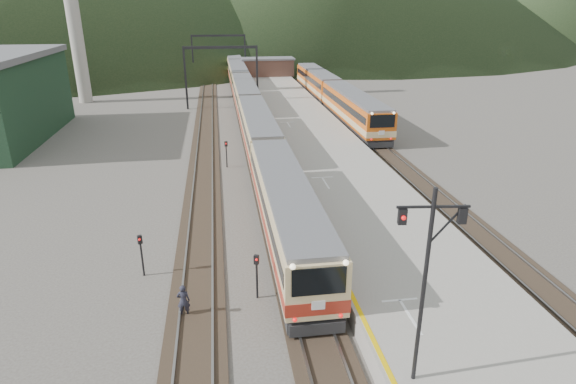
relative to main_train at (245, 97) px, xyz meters
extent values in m
cube|color=black|center=(0.00, -12.26, -1.80)|extent=(2.60, 200.00, 0.12)
cube|color=slate|center=(-0.72, -12.26, -1.70)|extent=(0.10, 200.00, 0.14)
cube|color=slate|center=(0.72, -12.26, -1.70)|extent=(0.10, 200.00, 0.14)
cube|color=black|center=(-5.00, -12.26, -1.80)|extent=(2.60, 200.00, 0.12)
cube|color=slate|center=(-5.72, -12.26, -1.70)|extent=(0.10, 200.00, 0.14)
cube|color=slate|center=(-4.28, -12.26, -1.70)|extent=(0.10, 200.00, 0.14)
cube|color=black|center=(11.50, -12.26, -1.80)|extent=(2.60, 200.00, 0.12)
cube|color=slate|center=(10.78, -12.26, -1.70)|extent=(0.10, 200.00, 0.14)
cube|color=slate|center=(12.22, -12.26, -1.70)|extent=(0.10, 200.00, 0.14)
cube|color=gray|center=(5.60, -14.26, -1.36)|extent=(8.00, 100.00, 1.00)
cube|color=black|center=(-7.50, 2.74, 2.14)|extent=(0.25, 0.25, 8.00)
cube|color=black|center=(1.80, 2.74, 2.14)|extent=(0.25, 0.25, 8.00)
cube|color=black|center=(-2.85, 2.74, 5.94)|extent=(9.30, 0.22, 0.35)
cube|color=black|center=(-7.50, 27.74, 2.14)|extent=(0.25, 0.25, 8.00)
cube|color=black|center=(1.80, 27.74, 2.14)|extent=(0.25, 0.25, 8.00)
cube|color=black|center=(-2.85, 27.74, 5.94)|extent=(9.30, 0.22, 0.35)
cube|color=#52352C|center=(5.60, 25.74, 0.54)|extent=(9.00, 4.00, 2.80)
cube|color=slate|center=(5.60, 25.74, 2.09)|extent=(9.40, 4.40, 0.30)
cube|color=#D4B780|center=(0.00, -36.95, 0.00)|extent=(2.67, 17.98, 3.26)
cube|color=#D4B780|center=(0.00, -18.48, 0.00)|extent=(2.67, 17.98, 3.26)
cube|color=#D4B780|center=(0.00, 0.00, 0.00)|extent=(2.67, 17.98, 3.26)
cube|color=#D4B780|center=(0.00, 18.48, 0.00)|extent=(2.67, 17.98, 3.26)
cube|color=#D4B780|center=(0.00, 36.95, 0.00)|extent=(2.67, 17.98, 3.26)
cube|color=#CE5613|center=(11.50, -9.89, 0.14)|extent=(2.91, 19.56, 3.55)
cube|color=#CE5613|center=(11.50, 10.17, 0.14)|extent=(2.91, 19.56, 3.55)
cylinder|color=black|center=(2.58, -49.59, 2.63)|extent=(0.14, 0.14, 6.99)
cube|color=black|center=(2.58, -49.59, 5.53)|extent=(2.19, 0.32, 0.07)
cube|color=black|center=(1.68, -49.49, 5.23)|extent=(0.27, 0.21, 0.50)
cube|color=black|center=(3.47, -49.69, 5.23)|extent=(0.27, 0.21, 0.50)
cylinder|color=black|center=(-2.18, -42.49, -0.86)|extent=(0.10, 0.10, 2.00)
cube|color=black|center=(-2.18, -42.49, 0.19)|extent=(0.27, 0.24, 0.45)
cylinder|color=black|center=(-3.05, -22.59, -0.86)|extent=(0.10, 0.10, 2.00)
cube|color=black|center=(-3.05, -22.59, 0.19)|extent=(0.27, 0.24, 0.45)
cylinder|color=black|center=(-7.75, -39.64, -0.86)|extent=(0.10, 0.10, 2.00)
cube|color=black|center=(-7.75, -39.64, 0.19)|extent=(0.27, 0.23, 0.45)
imported|color=#21212E|center=(-5.51, -43.42, -1.08)|extent=(0.58, 0.38, 1.56)
camera|label=1|loc=(-3.56, -61.86, 11.09)|focal=30.00mm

